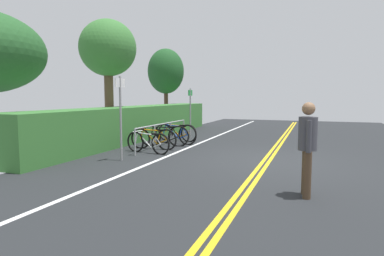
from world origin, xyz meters
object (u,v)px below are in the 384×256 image
(bicycle_0, at_px, (148,142))
(tree_far_right, at_px, (166,72))
(bicycle_1, at_px, (153,139))
(bicycle_3, at_px, (175,134))
(tree_mid, at_px, (108,50))
(bicycle_4, at_px, (177,132))
(sign_post_near, at_px, (121,110))
(bicycle_2, at_px, (165,136))
(sign_post_far, at_px, (190,108))
(pedestrian, at_px, (307,143))
(bike_rack, at_px, (163,130))

(bicycle_0, height_order, tree_far_right, tree_far_right)
(bicycle_1, xyz_separation_m, bicycle_3, (1.44, -0.18, 0.02))
(bicycle_3, xyz_separation_m, tree_mid, (-0.05, 2.86, 3.24))
(tree_mid, xyz_separation_m, tree_far_right, (5.78, 0.18, -0.44))
(bicycle_3, relative_size, bicycle_4, 1.02)
(sign_post_near, bearing_deg, bicycle_2, -0.03)
(bicycle_0, bearing_deg, tree_mid, 53.44)
(bicycle_0, bearing_deg, bicycle_2, 4.18)
(bicycle_3, height_order, sign_post_far, sign_post_far)
(bicycle_1, distance_m, sign_post_far, 3.32)
(bicycle_4, bearing_deg, tree_far_right, 29.33)
(bicycle_4, xyz_separation_m, tree_mid, (-0.80, 2.61, 3.27))
(sign_post_far, bearing_deg, bicycle_4, 169.44)
(bicycle_1, distance_m, sign_post_near, 2.31)
(tree_mid, height_order, tree_far_right, tree_mid)
(sign_post_far, bearing_deg, tree_mid, 122.76)
(bicycle_2, bearing_deg, tree_mid, 76.64)
(pedestrian, bearing_deg, bicycle_4, 40.19)
(bike_rack, distance_m, tree_far_right, 7.57)
(bicycle_1, bearing_deg, pedestrian, -127.12)
(bike_rack, relative_size, tree_mid, 0.83)
(bicycle_4, height_order, sign_post_far, sign_post_far)
(tree_far_right, bearing_deg, sign_post_near, -162.36)
(bike_rack, distance_m, bicycle_1, 0.72)
(sign_post_near, distance_m, tree_far_right, 9.85)
(bicycle_3, bearing_deg, tree_far_right, 28.01)
(pedestrian, height_order, sign_post_near, sign_post_near)
(pedestrian, relative_size, sign_post_near, 0.72)
(bike_rack, xyz_separation_m, bicycle_1, (-0.67, 0.04, -0.25))
(bike_rack, distance_m, sign_post_far, 2.61)
(bicycle_0, xyz_separation_m, bicycle_4, (2.92, 0.25, 0.01))
(sign_post_near, bearing_deg, bicycle_1, 1.88)
(pedestrian, xyz_separation_m, sign_post_near, (1.67, 4.86, 0.43))
(pedestrian, relative_size, tree_far_right, 0.38)
(bike_rack, distance_m, bicycle_0, 1.44)
(bicycle_0, relative_size, bicycle_3, 0.92)
(sign_post_far, bearing_deg, bicycle_1, 177.89)
(bicycle_3, distance_m, tree_far_right, 7.06)
(pedestrian, height_order, tree_mid, tree_mid)
(tree_far_right, bearing_deg, bicycle_4, -150.67)
(bicycle_1, relative_size, pedestrian, 1.02)
(bicycle_1, xyz_separation_m, pedestrian, (-3.73, -4.93, 0.61))
(bicycle_0, xyz_separation_m, sign_post_far, (3.92, 0.06, 0.94))
(sign_post_far, height_order, tree_far_right, tree_far_right)
(bicycle_2, relative_size, sign_post_near, 0.75)
(bicycle_4, height_order, tree_far_right, tree_far_right)
(bicycle_1, relative_size, tree_far_right, 0.38)
(bike_rack, xyz_separation_m, sign_post_near, (-2.73, -0.03, 0.79))
(bicycle_0, distance_m, bicycle_2, 1.47)
(bike_rack, height_order, bicycle_1, bike_rack)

